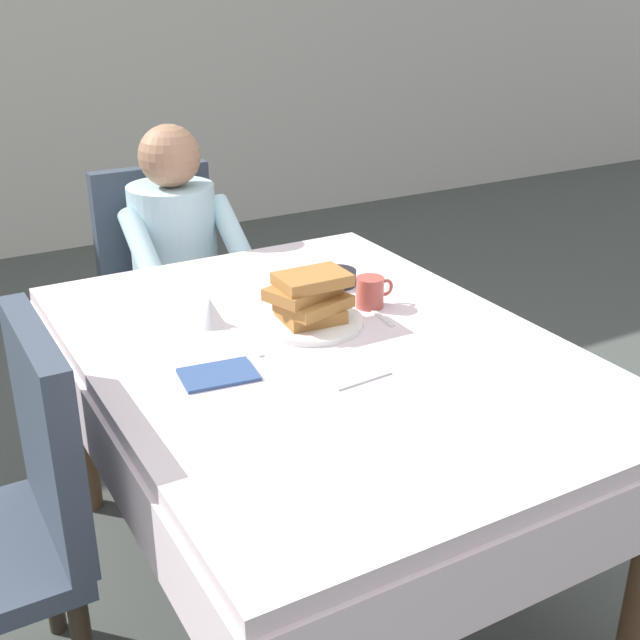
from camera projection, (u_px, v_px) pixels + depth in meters
name	position (u px, v px, depth m)	size (l,w,h in m)	color
ground_plane	(321.00, 581.00, 2.31)	(14.00, 14.00, 0.00)	#474C47
dining_table_main	(321.00, 377.00, 2.05)	(1.12, 1.52, 0.74)	silver
chair_diner	(167.00, 279.00, 3.03)	(0.44, 0.45, 0.93)	#384251
diner_person	(179.00, 255.00, 2.85)	(0.40, 0.43, 1.12)	silver
chair_left_side	(9.00, 509.00, 1.75)	(0.45, 0.44, 0.93)	#384251
plate_breakfast	(310.00, 322.00, 2.13)	(0.28, 0.28, 0.02)	white
breakfast_stack	(310.00, 297.00, 2.10)	(0.23, 0.19, 0.13)	#A36B33
cup_coffee	(371.00, 292.00, 2.23)	(0.11, 0.08, 0.08)	#B24C42
bowl_butter	(337.00, 278.00, 2.38)	(0.11, 0.11, 0.04)	black
syrup_pitcher	(210.00, 312.00, 2.11)	(0.08, 0.08, 0.07)	silver
fork_left_of_plate	(247.00, 342.00, 2.03)	(0.18, 0.01, 0.01)	silver
knife_right_of_plate	(375.00, 312.00, 2.20)	(0.20, 0.01, 0.01)	silver
spoon_near_edge	(364.00, 380.00, 1.84)	(0.15, 0.01, 0.01)	silver
napkin_folded	(218.00, 375.00, 1.86)	(0.17, 0.12, 0.01)	#334C7F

